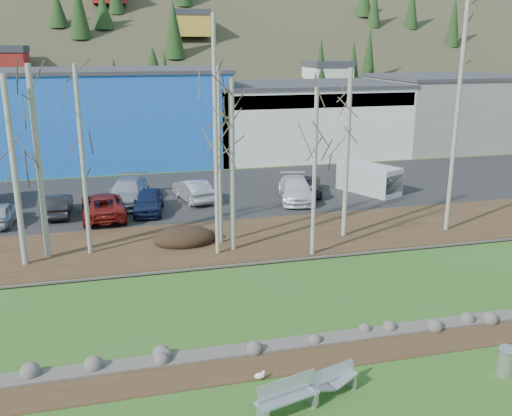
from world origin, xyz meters
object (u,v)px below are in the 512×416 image
object	(u,v)px
car_1	(59,205)
car_3	(127,192)
bench_intact	(287,396)
van_white	(371,179)
litter_bin	(506,363)
car_5	(193,190)
bench_damaged	(331,381)
car_4	(149,201)
car_2	(103,205)
car_0	(1,213)
seagull	(260,376)
car_6	(305,184)
car_7	(296,189)

from	to	relation	value
car_1	car_3	distance (m)	4.59
bench_intact	van_white	size ratio (longest dim) A/B	0.42
litter_bin	car_5	xyz separation A→B (m)	(-6.78, 23.44, 0.44)
bench_damaged	car_4	bearing A→B (deg)	83.19
car_2	car_0	bearing A→B (deg)	-2.72
bench_damaged	car_4	size ratio (longest dim) A/B	0.43
bench_damaged	seagull	xyz separation A→B (m)	(-1.96, 1.20, -0.23)
seagull	car_2	distance (m)	19.89
bench_intact	litter_bin	distance (m)	7.47
car_0	car_1	distance (m)	3.31
car_3	car_4	bearing A→B (deg)	-50.95
seagull	car_4	size ratio (longest dim) A/B	0.10
seagull	van_white	xyz separation A→B (m)	(13.63, 20.75, 0.97)
car_4	van_white	size ratio (longest dim) A/B	0.86
litter_bin	van_white	size ratio (longest dim) A/B	0.18
car_6	van_white	size ratio (longest dim) A/B	0.97
car_4	van_white	world-z (taller)	van_white
bench_damaged	car_3	distance (m)	23.91
car_6	van_white	bearing A→B (deg)	-173.79
bench_intact	van_white	world-z (taller)	van_white
bench_intact	car_1	xyz separation A→B (m)	(-7.89, 22.14, 0.31)
bench_damaged	car_6	bearing A→B (deg)	55.01
bench_damaged	car_7	bearing A→B (deg)	56.84
car_3	bench_intact	bearing A→B (deg)	-68.13
bench_damaged	van_white	xyz separation A→B (m)	(11.67, 21.95, 0.74)
car_0	car_2	world-z (taller)	car_2
car_2	van_white	size ratio (longest dim) A/B	1.10
seagull	car_7	xyz separation A→B (m)	(7.82, 20.14, 0.74)
bench_intact	car_1	size ratio (longest dim) A/B	0.51
car_4	car_7	xyz separation A→B (m)	(9.91, 0.51, 0.04)
car_2	car_6	world-z (taller)	car_2
car_5	van_white	world-z (taller)	van_white
litter_bin	seagull	distance (m)	8.00
car_4	litter_bin	bearing A→B (deg)	-56.55
car_1	car_4	size ratio (longest dim) A/B	0.95
bench_damaged	car_7	size ratio (longest dim) A/B	0.35
car_5	litter_bin	bearing A→B (deg)	94.33
car_2	car_4	world-z (taller)	car_2
car_4	car_6	world-z (taller)	car_4
bench_damaged	car_2	world-z (taller)	car_2
car_1	car_6	world-z (taller)	car_1
car_0	car_7	xyz separation A→B (m)	(18.50, 0.81, 0.11)
car_2	car_7	world-z (taller)	car_7
bench_damaged	car_3	size ratio (longest dim) A/B	0.33
litter_bin	car_2	distance (m)	24.48
bench_intact	car_1	distance (m)	23.51
seagull	car_6	xyz separation A→B (m)	(9.04, 21.68, 0.64)
car_1	car_5	bearing A→B (deg)	-169.76
car_6	car_2	bearing A→B (deg)	27.51
bench_intact	bench_damaged	bearing A→B (deg)	3.14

